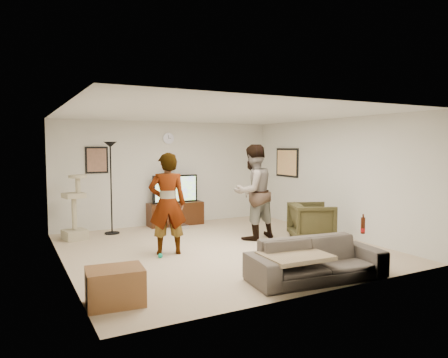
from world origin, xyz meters
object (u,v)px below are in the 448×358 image
armchair (312,221)px  floor_lamp (111,188)px  tv_stand (175,214)px  person_left (168,204)px  person_right (253,192)px  tv (175,189)px  sofa (316,260)px  beer_bottle (363,225)px  cat_tree (74,207)px  side_table (115,286)px

armchair → floor_lamp: bearing=76.6°
tv_stand → armchair: bearing=-55.8°
person_left → person_right: size_ratio=0.92×
tv → person_left: (-1.10, -2.46, 0.01)m
sofa → beer_bottle: size_ratio=7.90×
beer_bottle → armchair: (0.70, 2.03, -0.33)m
armchair → person_right: bearing=81.3°
tv → tv_stand: bearing=0.0°
tv_stand → cat_tree: (-2.40, -0.50, 0.39)m
person_left → sofa: size_ratio=0.91×
person_right → beer_bottle: 2.68m
tv → armchair: size_ratio=1.35×
side_table → person_left: bearing=54.5°
floor_lamp → side_table: 4.28m
cat_tree → sofa: cat_tree is taller
tv → beer_bottle: 4.95m
sofa → armchair: (1.61, 2.03, 0.09)m
tv_stand → armchair: 3.36m
tv_stand → side_table: (-2.48, -4.40, -0.05)m
cat_tree → side_table: size_ratio=2.00×
side_table → floor_lamp: bearing=77.8°
tv → person_left: person_left is taller
tv_stand → beer_bottle: 4.97m
floor_lamp → armchair: (3.48, -2.49, -0.63)m
tv → cat_tree: 2.46m
floor_lamp → cat_tree: 0.90m
side_table → cat_tree: bearing=88.7°
cat_tree → beer_bottle: (3.58, -4.30, 0.03)m
floor_lamp → person_left: floor_lamp is taller
floor_lamp → armchair: 4.33m
tv → armchair: 3.40m
cat_tree → tv_stand: bearing=11.8°
person_left → armchair: (2.99, -0.31, -0.52)m
floor_lamp → sofa: floor_lamp is taller
cat_tree → person_left: size_ratio=0.74×
floor_lamp → side_table: size_ratio=2.99×
armchair → side_table: size_ratio=1.23×
person_left → side_table: person_left is taller
person_right → side_table: person_right is taller
tv → cat_tree: bearing=-168.2°
person_right → sofa: person_right is taller
tv_stand → tv: 0.61m
cat_tree → beer_bottle: 5.60m
sofa → tv_stand: bearing=100.0°
person_left → person_right: 1.99m
cat_tree → armchair: (4.28, -2.28, -0.29)m
person_right → side_table: bearing=22.8°
cat_tree → armchair: bearing=-28.0°
sofa → armchair: size_ratio=2.39×
tv → armchair: tv is taller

